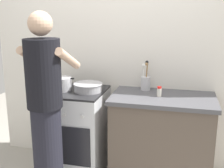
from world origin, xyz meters
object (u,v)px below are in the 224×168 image
object	(u,v)px
stove_range	(77,131)
mixing_bowl	(88,87)
spice_bottle	(159,92)
person	(46,111)
pot	(62,84)
utensil_crock	(146,82)

from	to	relation	value
stove_range	mixing_bowl	xyz separation A→B (m)	(0.14, 0.00, 0.50)
spice_bottle	person	size ratio (longest dim) A/B	0.06
pot	mixing_bowl	world-z (taller)	pot
stove_range	mixing_bowl	size ratio (longest dim) A/B	2.99
spice_bottle	person	bearing A→B (deg)	-148.97
stove_range	spice_bottle	size ratio (longest dim) A/B	9.19
utensil_crock	spice_bottle	world-z (taller)	utensil_crock
mixing_bowl	person	size ratio (longest dim) A/B	0.18
spice_bottle	person	world-z (taller)	person
pot	person	distance (m)	0.55
pot	spice_bottle	size ratio (longest dim) A/B	2.84
stove_range	spice_bottle	distance (m)	1.00
utensil_crock	spice_bottle	distance (m)	0.26
pot	spice_bottle	xyz separation A→B (m)	(1.00, 0.02, -0.02)
pot	utensil_crock	size ratio (longest dim) A/B	0.90
pot	person	bearing A→B (deg)	-80.99
person	spice_bottle	bearing A→B (deg)	31.03
utensil_crock	stove_range	bearing A→B (deg)	-163.94
pot	spice_bottle	bearing A→B (deg)	1.09
mixing_bowl	spice_bottle	xyz separation A→B (m)	(0.72, -0.01, 0.00)
stove_range	mixing_bowl	world-z (taller)	mixing_bowl
mixing_bowl	spice_bottle	world-z (taller)	spice_bottle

